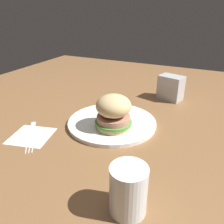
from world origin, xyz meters
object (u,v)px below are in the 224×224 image
Objects in this scene: plate at (112,122)px; napkin at (31,136)px; sandwich at (115,112)px; napkin_dispenser at (171,88)px; drink_glass at (128,192)px; fork at (31,135)px; fries_pile at (113,111)px.

plate is 0.24m from napkin.
sandwich reaches higher than plate.
drink_glass is at bearing 111.34° from napkin_dispenser.
plate is 2.53× the size of sandwich.
fork is at bearing 73.51° from napkin_dispenser.
napkin_dispenser is (0.33, -0.09, -0.02)m from sandwich.
fork is at bearing 122.56° from sandwich.
drink_glass is 0.58m from napkin_dispenser.
napkin_dispenser is (0.45, -0.30, 0.05)m from napkin.
sandwich is at bearing -153.38° from fries_pile.
plate is at bearing 34.68° from sandwich.
fries_pile is (0.06, 0.02, 0.01)m from plate.
drink_glass is (-0.12, -0.34, 0.04)m from fork.
fries_pile is 0.67× the size of fork.
napkin is at bearing 132.61° from plate.
fries_pile is 0.40m from drink_glass.
fries_pile is at bearing 26.62° from sandwich.
plate is at bearing -158.86° from fries_pile.
plate is 2.50× the size of napkin.
sandwich is at bearing -57.82° from napkin.
fork is at bearing 145.65° from fries_pile.
sandwich is at bearing 29.46° from drink_glass.
drink_glass is (-0.29, -0.17, 0.04)m from plate.
drink_glass reaches higher than plate.
plate is 2.91× the size of napkin_dispenser.
plate is 0.07m from fries_pile.
sandwich is 0.29m from drink_glass.
drink_glass is at bearing -149.85° from plate.
fries_pile is 1.03× the size of drink_glass.
sandwich is 0.74× the size of fork.
napkin is (-0.22, 0.16, -0.01)m from fries_pile.
drink_glass and napkin_dispenser have the same top height.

